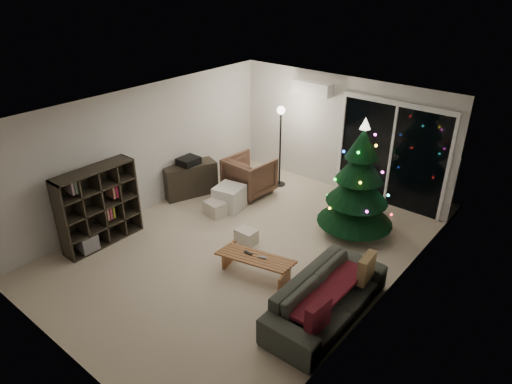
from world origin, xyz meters
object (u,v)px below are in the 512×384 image
at_px(media_cabinet, 190,179).
at_px(christmas_tree, 359,179).
at_px(sofa, 327,298).
at_px(armchair, 249,176).
at_px(bookshelf, 93,204).
at_px(coffee_table, 255,267).

distance_m(media_cabinet, christmas_tree, 3.70).
relative_size(sofa, christmas_tree, 0.97).
bearing_deg(sofa, christmas_tree, 18.41).
distance_m(media_cabinet, armchair, 1.29).
distance_m(sofa, christmas_tree, 2.50).
bearing_deg(bookshelf, coffee_table, 20.44).
bearing_deg(coffee_table, bookshelf, -175.26).
bearing_deg(bookshelf, christmas_tree, 44.24).
xyz_separation_m(sofa, coffee_table, (-1.35, 0.05, -0.13)).
xyz_separation_m(media_cabinet, sofa, (4.30, -1.40, -0.04)).
relative_size(coffee_table, christmas_tree, 0.54).
relative_size(armchair, sofa, 0.42).
distance_m(media_cabinet, sofa, 4.52).
xyz_separation_m(sofa, christmas_tree, (-0.78, 2.23, 0.80)).
relative_size(sofa, coffee_table, 1.80).
height_order(armchair, coffee_table, armchair).
distance_m(armchair, sofa, 4.04).
distance_m(coffee_table, christmas_tree, 2.44).
bearing_deg(coffee_table, sofa, -15.28).
xyz_separation_m(bookshelf, coffee_table, (2.95, 0.95, -0.53)).
bearing_deg(sofa, armchair, 55.11).
height_order(sofa, christmas_tree, christmas_tree).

